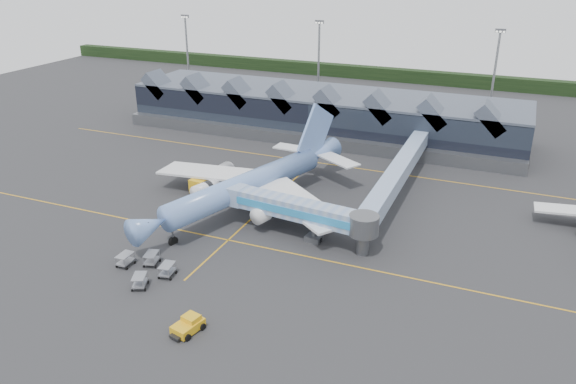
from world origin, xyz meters
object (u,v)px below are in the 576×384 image
at_px(jet_bridge, 308,213).
at_px(pushback_tug, 188,325).
at_px(main_airliner, 253,183).
at_px(fuel_truck, 214,178).

xyz_separation_m(jet_bridge, pushback_tug, (-4.59, -25.47, -3.52)).
height_order(main_airliner, jet_bridge, main_airliner).
bearing_deg(pushback_tug, main_airliner, 116.49).
bearing_deg(jet_bridge, fuel_truck, 159.02).
relative_size(main_airliner, jet_bridge, 1.84).
bearing_deg(pushback_tug, fuel_truck, 128.52).
bearing_deg(jet_bridge, pushback_tug, -93.83).
xyz_separation_m(main_airliner, fuel_truck, (-9.83, 4.29, -2.24)).
distance_m(jet_bridge, pushback_tug, 26.12).
bearing_deg(jet_bridge, main_airliner, 156.20).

